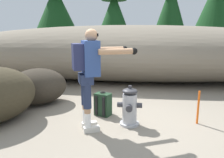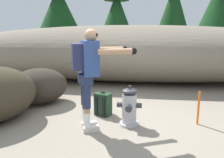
% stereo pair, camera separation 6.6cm
% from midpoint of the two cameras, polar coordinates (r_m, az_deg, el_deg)
% --- Properties ---
extents(ground_plane, '(56.00, 56.00, 0.04)m').
position_cam_midpoint_polar(ground_plane, '(4.14, 1.90, -11.00)').
color(ground_plane, gray).
extents(dirt_embankment, '(14.15, 3.20, 1.83)m').
position_cam_midpoint_polar(dirt_embankment, '(7.45, 5.01, 6.63)').
color(dirt_embankment, '#756B5B').
rests_on(dirt_embankment, ground_plane).
extents(fire_hydrant, '(0.43, 0.38, 0.71)m').
position_cam_midpoint_polar(fire_hydrant, '(3.88, 4.96, -7.27)').
color(fire_hydrant, '#B2B2B7').
rests_on(fire_hydrant, ground_plane).
extents(utility_worker, '(1.04, 0.75, 1.65)m').
position_cam_midpoint_polar(utility_worker, '(3.53, -5.21, 2.94)').
color(utility_worker, beige).
rests_on(utility_worker, ground_plane).
extents(spare_backpack, '(0.35, 0.35, 0.47)m').
position_cam_midpoint_polar(spare_backpack, '(4.36, -1.84, -6.52)').
color(spare_backpack, '#1E3823').
rests_on(spare_backpack, ground_plane).
extents(boulder_mid, '(1.66, 1.62, 0.81)m').
position_cam_midpoint_polar(boulder_mid, '(5.28, -17.91, -1.72)').
color(boulder_mid, '#2E2820').
rests_on(boulder_mid, ground_plane).
extents(pine_tree_far_left, '(2.87, 2.87, 6.70)m').
position_cam_midpoint_polar(pine_tree_far_left, '(16.22, -13.49, 19.04)').
color(pine_tree_far_left, '#47331E').
rests_on(pine_tree_far_left, ground_plane).
extents(pine_tree_left, '(2.11, 2.11, 5.53)m').
position_cam_midpoint_polar(pine_tree_left, '(12.68, 1.35, 17.85)').
color(pine_tree_left, '#47331E').
rests_on(pine_tree_left, ground_plane).
extents(survey_stake, '(0.04, 0.04, 0.60)m').
position_cam_midpoint_polar(survey_stake, '(4.19, 21.77, -6.93)').
color(survey_stake, '#E55914').
rests_on(survey_stake, ground_plane).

